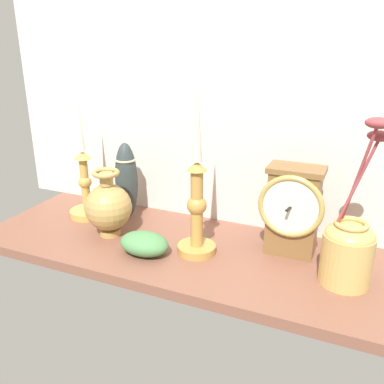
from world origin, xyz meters
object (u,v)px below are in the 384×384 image
at_px(brass_vase_bulbous, 108,206).
at_px(mantel_clock, 293,210).
at_px(brass_vase_jar, 348,248).
at_px(candlestick_tall_left, 197,201).
at_px(tall_ceramic_vase, 127,180).
at_px(candlestick_tall_center, 85,185).

bearing_deg(brass_vase_bulbous, mantel_clock, 11.16).
bearing_deg(brass_vase_bulbous, brass_vase_jar, 0.72).
relative_size(candlestick_tall_left, brass_vase_bulbous, 2.37).
relative_size(brass_vase_bulbous, tall_ceramic_vase, 0.81).
height_order(mantel_clock, brass_vase_bulbous, mantel_clock).
bearing_deg(candlestick_tall_left, tall_ceramic_vase, 155.81).
bearing_deg(brass_vase_jar, candlestick_tall_center, 174.37).
height_order(brass_vase_jar, tall_ceramic_vase, brass_vase_jar).
distance_m(candlestick_tall_left, brass_vase_jar, 0.33).
bearing_deg(brass_vase_jar, brass_vase_bulbous, -179.28).
distance_m(brass_vase_bulbous, brass_vase_jar, 0.56).
bearing_deg(candlestick_tall_left, mantel_clock, 22.82).
bearing_deg(mantel_clock, brass_vase_jar, -31.66).
height_order(mantel_clock, candlestick_tall_left, candlestick_tall_left).
distance_m(mantel_clock, brass_vase_jar, 0.15).
relative_size(mantel_clock, candlestick_tall_center, 0.57).
bearing_deg(tall_ceramic_vase, brass_vase_bulbous, -80.78).
distance_m(mantel_clock, brass_vase_bulbous, 0.44).
xyz_separation_m(brass_vase_bulbous, brass_vase_jar, (0.56, 0.01, 0.00)).
xyz_separation_m(mantel_clock, candlestick_tall_left, (-0.20, -0.08, 0.02)).
bearing_deg(candlestick_tall_center, candlestick_tall_left, -11.29).
height_order(candlestick_tall_center, brass_vase_jar, candlestick_tall_center).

